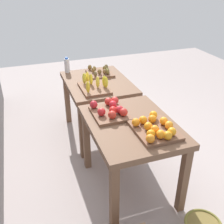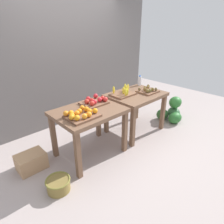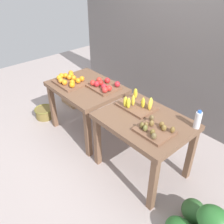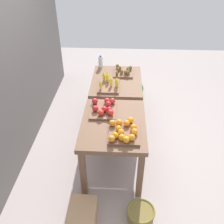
{
  "view_description": "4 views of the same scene",
  "coord_description": "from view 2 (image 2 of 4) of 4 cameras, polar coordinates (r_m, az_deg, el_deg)",
  "views": [
    {
      "loc": [
        -2.57,
        0.91,
        2.1
      ],
      "look_at": [
        -0.03,
        0.01,
        0.64
      ],
      "focal_mm": 43.18,
      "sensor_mm": 36.0,
      "label": 1
    },
    {
      "loc": [
        -2.14,
        -2.19,
        1.99
      ],
      "look_at": [
        -0.07,
        -0.0,
        0.61
      ],
      "focal_mm": 30.93,
      "sensor_mm": 36.0,
      "label": 2
    },
    {
      "loc": [
        1.98,
        -1.75,
        2.35
      ],
      "look_at": [
        -0.05,
        0.04,
        0.58
      ],
      "focal_mm": 38.51,
      "sensor_mm": 36.0,
      "label": 3
    },
    {
      "loc": [
        -2.97,
        -0.11,
        2.66
      ],
      "look_at": [
        0.0,
        0.05,
        0.55
      ],
      "focal_mm": 39.39,
      "sensor_mm": 36.0,
      "label": 4
    }
  ],
  "objects": [
    {
      "name": "wicker_basket",
      "position": [
        2.76,
        -15.58,
        -19.9
      ],
      "size": [
        0.32,
        0.32,
        0.18
      ],
      "color": "olive",
      "rests_on": "ground_plane"
    },
    {
      "name": "cardboard_produce_box",
      "position": [
        3.19,
        -22.75,
        -13.33
      ],
      "size": [
        0.4,
        0.3,
        0.25
      ],
      "primitive_type": "cube",
      "color": "tan",
      "rests_on": "ground_plane"
    },
    {
      "name": "kiwi_bin",
      "position": [
        3.78,
        10.5,
        6.25
      ],
      "size": [
        0.36,
        0.32,
        0.1
      ],
      "color": "brown",
      "rests_on": "display_table_right"
    },
    {
      "name": "banana_crate",
      "position": [
        3.57,
        3.36,
        5.71
      ],
      "size": [
        0.44,
        0.32,
        0.17
      ],
      "color": "brown",
      "rests_on": "display_table_right"
    },
    {
      "name": "water_bottle",
      "position": [
        4.18,
        8.18,
        9.14
      ],
      "size": [
        0.07,
        0.07,
        0.21
      ],
      "color": "silver",
      "rests_on": "display_table_right"
    },
    {
      "name": "back_wall",
      "position": [
        4.17,
        -12.78,
        17.31
      ],
      "size": [
        4.4,
        0.12,
        3.0
      ],
      "primitive_type": "cube",
      "color": "#625D5C",
      "rests_on": "ground_plane"
    },
    {
      "name": "display_table_right",
      "position": [
        3.72,
        7.03,
        3.72
      ],
      "size": [
        1.04,
        0.8,
        0.79
      ],
      "color": "brown",
      "rests_on": "ground_plane"
    },
    {
      "name": "apple_bin",
      "position": [
        3.17,
        -5.16,
        3.16
      ],
      "size": [
        0.41,
        0.35,
        0.11
      ],
      "color": "brown",
      "rests_on": "display_table_left"
    },
    {
      "name": "orange_bin",
      "position": [
        2.73,
        -9.12,
        -0.71
      ],
      "size": [
        0.46,
        0.37,
        0.11
      ],
      "color": "brown",
      "rests_on": "display_table_left"
    },
    {
      "name": "display_table_left",
      "position": [
        3.01,
        -6.86,
        -1.5
      ],
      "size": [
        1.04,
        0.8,
        0.79
      ],
      "color": "brown",
      "rests_on": "ground_plane"
    },
    {
      "name": "ground_plane",
      "position": [
        3.65,
        0.76,
        -8.35
      ],
      "size": [
        8.0,
        8.0,
        0.0
      ],
      "primitive_type": "plane",
      "color": "#AE9F9C"
    },
    {
      "name": "watermelon_pile",
      "position": [
        4.53,
        17.34,
        0.12
      ],
      "size": [
        0.61,
        0.61,
        0.52
      ],
      "color": "#34663C",
      "rests_on": "ground_plane"
    }
  ]
}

